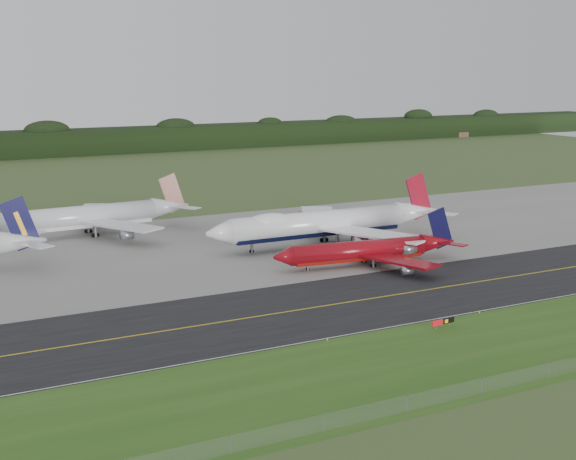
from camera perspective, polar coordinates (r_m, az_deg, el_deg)
The scene contains 13 objects.
ground at distance 157.32m, azimuth 7.03°, elevation -4.20°, with size 600.00×600.00×0.00m, color #3E5025.
grass_verge at distance 131.43m, azimuth 15.78°, elevation -7.75°, with size 400.00×30.00×0.01m, color #2B5218.
taxiway at distance 154.18m, azimuth 7.87°, elevation -4.55°, with size 400.00×32.00×0.02m, color black.
apron at distance 200.06m, azimuth -1.27°, elevation -0.71°, with size 400.00×78.00×0.01m, color gray.
taxiway_centreline at distance 154.17m, azimuth 7.87°, elevation -4.54°, with size 400.00×0.40×0.00m, color gold.
taxiway_edge_line at distance 142.41m, azimuth 11.50°, elevation -6.03°, with size 400.00×0.25×0.00m, color silver.
horizon_treeline at distance 409.03m, azimuth -15.34°, elevation 5.94°, with size 700.00×25.00×12.00m.
jet_ba_747 at distance 193.45m, azimuth 2.71°, elevation 0.50°, with size 63.70×52.95×16.06m.
jet_red_737 at distance 175.21m, azimuth 5.73°, elevation -1.45°, with size 43.33×35.07×11.70m.
jet_star_tail at distance 210.96m, azimuth -13.88°, elevation 0.93°, with size 55.03×46.02×14.52m.
taxiway_sign at distance 135.59m, azimuth 10.98°, elevation -6.43°, with size 4.74×0.56×1.58m.
edge_marker_left at distance 127.68m, azimuth 2.82°, elevation -7.77°, with size 0.16×0.16×0.50m, color yellow.
edge_marker_center at distance 145.03m, azimuth 13.45°, elevation -5.70°, with size 0.16×0.16×0.50m, color yellow.
Camera 1 is at (-86.62, -124.28, 42.43)m, focal length 50.00 mm.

